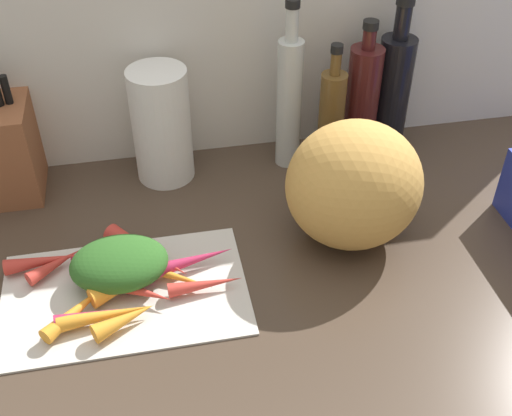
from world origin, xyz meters
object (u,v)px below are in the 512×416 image
Objects in this scene: carrot_9 at (178,277)px; carrot_8 at (106,315)px; carrot_6 at (126,283)px; bottle_3 at (392,90)px; carrot_1 at (124,320)px; carrot_11 at (44,261)px; carrot_7 at (78,309)px; bottle_2 at (362,102)px; knife_block at (2,149)px; carrot_12 at (147,253)px; carrot_3 at (206,284)px; paper_towel_roll at (162,125)px; cutting_board at (125,293)px; winter_squash at (354,185)px; carrot_0 at (89,316)px; bottle_1 at (331,119)px; bottle_0 at (289,100)px; carrot_4 at (55,264)px; carrot_2 at (185,264)px; carrot_10 at (139,291)px; carrot_5 at (101,250)px.

carrot_8 is at bearing -151.22° from carrot_9.
bottle_3 is (57.05, 34.09, 10.87)cm from carrot_6.
carrot_11 is (-12.95, 15.97, -0.17)cm from carrot_1.
bottle_2 is at bearing 31.99° from carrot_7.
knife_block reaches higher than carrot_1.
carrot_12 is at bearing 41.98° from carrot_7.
carrot_7 and carrot_8 have the same top height.
carrot_7 reaches higher than carrot_9.
bottle_2 is at bearing -164.07° from bottle_3.
paper_towel_roll reaches higher than carrot_3.
cutting_board is at bearing -147.40° from bottle_2.
knife_block is 78.31cm from bottle_3.
carrot_1 is at bearing -160.15° from winter_squash.
carrot_7 is 41.24cm from paper_towel_roll.
carrot_0 is 48.60cm from winter_squash.
carrot_3 is 49.63cm from knife_block.
carrot_7 is at bearing 151.56° from carrot_1.
carrot_11 is 60.79cm from bottle_1.
carrot_12 is 0.75× the size of winter_squash.
carrot_0 is at bearing -47.43° from carrot_7.
bottle_0 is at bearing 40.47° from carrot_7.
carrot_7 is at bearing -69.98° from carrot_4.
carrot_3 is at bearing -60.08° from carrot_2.
knife_block is (-20.63, 40.75, 7.34)cm from carrot_1.
carrot_8 is (-2.86, -5.94, 1.76)cm from cutting_board.
carrot_7 is 4.87cm from carrot_8.
bottle_0 is (46.34, 25.00, 12.65)cm from carrot_4.
carrot_12 is at bearing -2.58° from carrot_4.
paper_towel_roll is (9.69, 32.62, 11.27)cm from cutting_board.
bottle_3 is (47.75, 1.56, 1.74)cm from paper_towel_roll.
carrot_4 is at bearing 146.97° from cutting_board.
carrot_2 is 24.11cm from carrot_11.
cutting_board is at bearing -166.62° from carrot_6.
knife_block is at bearing 123.53° from carrot_10.
carrot_10 is (-6.43, -2.33, 0.41)cm from carrot_9.
knife_block is 0.73× the size of bottle_3.
bottle_2 is (49.85, 32.03, 10.11)cm from carrot_6.
bottle_0 reaches higher than paper_towel_roll.
paper_towel_roll reaches higher than carrot_2.
carrot_3 is at bearing -10.40° from carrot_6.
carrot_0 is 15.71cm from carrot_12.
carrot_12 is 0.76× the size of paper_towel_roll.
carrot_5 reaches higher than carrot_8.
carrot_3 is 42.86cm from bottle_0.
carrot_1 is 0.43× the size of winter_squash.
carrot_4 is at bearing -151.65° from bottle_0.
carrot_3 is 30.42cm from winter_squash.
carrot_4 is 0.42× the size of knife_block.
bottle_2 is at bearing 35.64° from carrot_8.
carrot_4 is 0.99× the size of carrot_5.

